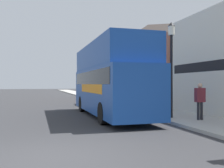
# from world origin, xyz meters

# --- Properties ---
(ground_plane) EXTENTS (144.00, 144.00, 0.00)m
(ground_plane) POSITION_xyz_m (0.00, 21.00, 0.00)
(ground_plane) COLOR #333335
(sidewalk) EXTENTS (3.00, 108.00, 0.14)m
(sidewalk) POSITION_xyz_m (7.07, 18.00, 0.07)
(sidewalk) COLOR #ADAAA3
(sidewalk) RESTS_ON ground_plane
(brick_terrace_rear) EXTENTS (6.00, 20.92, 8.44)m
(brick_terrace_rear) POSITION_xyz_m (11.57, 20.13, 4.22)
(brick_terrace_rear) COLOR #935642
(brick_terrace_rear) RESTS_ON ground_plane
(tour_bus) EXTENTS (2.48, 9.64, 4.05)m
(tour_bus) POSITION_xyz_m (3.67, 7.71, 1.76)
(tour_bus) COLOR #19479E
(tour_bus) RESTS_ON ground_plane
(parked_car_ahead_of_bus) EXTENTS (2.02, 4.45, 1.45)m
(parked_car_ahead_of_bus) POSITION_xyz_m (4.43, 15.37, 0.68)
(parked_car_ahead_of_bus) COLOR navy
(parked_car_ahead_of_bus) RESTS_ON ground_plane
(pedestrian_second) EXTENTS (0.46, 0.25, 1.74)m
(pedestrian_second) POSITION_xyz_m (7.12, 4.04, 1.19)
(pedestrian_second) COLOR #232328
(pedestrian_second) RESTS_ON sidewalk
(lamp_post_nearest) EXTENTS (0.35, 0.35, 4.84)m
(lamp_post_nearest) POSITION_xyz_m (6.25, 5.18, 3.47)
(lamp_post_nearest) COLOR black
(lamp_post_nearest) RESTS_ON sidewalk
(lamp_post_second) EXTENTS (0.35, 0.35, 4.53)m
(lamp_post_second) POSITION_xyz_m (6.18, 12.69, 3.28)
(lamp_post_second) COLOR black
(lamp_post_second) RESTS_ON sidewalk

